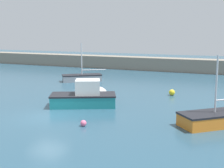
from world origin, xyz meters
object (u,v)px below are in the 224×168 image
at_px(rowboat_blue_near, 98,91).
at_px(motorboat_grey_hull, 84,97).
at_px(sailboat_twin_hulled, 214,119).
at_px(sailboat_short_mast, 82,78).
at_px(mooring_buoy_yellow, 172,92).
at_px(mooring_buoy_pink, 83,123).

distance_m(rowboat_blue_near, motorboat_grey_hull, 5.09).
height_order(sailboat_twin_hulled, sailboat_short_mast, sailboat_short_mast).
distance_m(mooring_buoy_yellow, mooring_buoy_pink, 12.01).
distance_m(sailboat_short_mast, motorboat_grey_hull, 12.47).
bearing_deg(sailboat_twin_hulled, sailboat_short_mast, -78.85).
xyz_separation_m(sailboat_twin_hulled, mooring_buoy_yellow, (-4.52, 8.23, -0.18)).
distance_m(sailboat_short_mast, mooring_buoy_pink, 17.77).
bearing_deg(sailboat_short_mast, sailboat_twin_hulled, 106.41).
relative_size(motorboat_grey_hull, mooring_buoy_yellow, 9.90).
bearing_deg(mooring_buoy_yellow, mooring_buoy_pink, -104.69).
bearing_deg(mooring_buoy_pink, sailboat_short_mast, 118.91).
bearing_deg(mooring_buoy_pink, mooring_buoy_yellow, 75.31).
bearing_deg(sailboat_short_mast, rowboat_blue_near, 93.50).
distance_m(sailboat_twin_hulled, sailboat_short_mast, 20.23).
relative_size(mooring_buoy_yellow, mooring_buoy_pink, 1.44).
distance_m(motorboat_grey_hull, mooring_buoy_yellow, 8.84).
relative_size(rowboat_blue_near, mooring_buoy_pink, 9.39).
xyz_separation_m(rowboat_blue_near, mooring_buoy_pink, (3.61, -9.64, -0.11)).
xyz_separation_m(mooring_buoy_yellow, mooring_buoy_pink, (-3.05, -11.62, -0.09)).
relative_size(rowboat_blue_near, sailboat_twin_hulled, 0.79).
height_order(sailboat_twin_hulled, motorboat_grey_hull, sailboat_twin_hulled).
relative_size(sailboat_short_mast, motorboat_grey_hull, 0.84).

